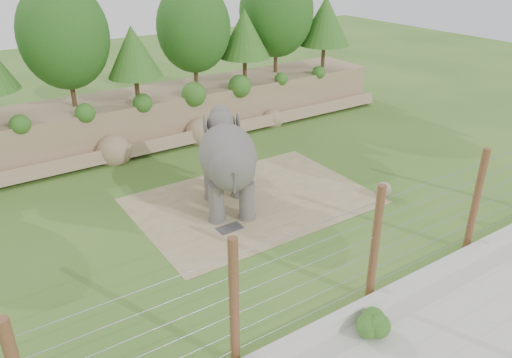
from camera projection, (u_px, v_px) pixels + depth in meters
ground at (285, 235)px, 19.31m from camera, size 90.00×90.00×0.00m
back_embankment at (157, 68)px, 27.39m from camera, size 30.00×5.52×8.77m
dirt_patch at (253, 201)px, 21.81m from camera, size 10.00×7.00×0.02m
drain_grate at (230, 228)px, 19.69m from camera, size 1.00×0.60×0.03m
elephant at (228, 167)px, 20.44m from camera, size 3.69×5.11×3.80m
stone_ball at (384, 190)px, 21.98m from camera, size 0.70×0.70×0.70m
retaining_wall at (381, 299)px, 15.46m from camera, size 26.00×0.35×0.50m
walkway at (433, 345)px, 14.06m from camera, size 26.00×4.00×0.01m
barrier_fence at (375, 244)px, 15.07m from camera, size 20.26×0.26×4.00m
walkway_shrub at (374, 326)px, 14.22m from camera, size 0.75×0.75×0.75m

